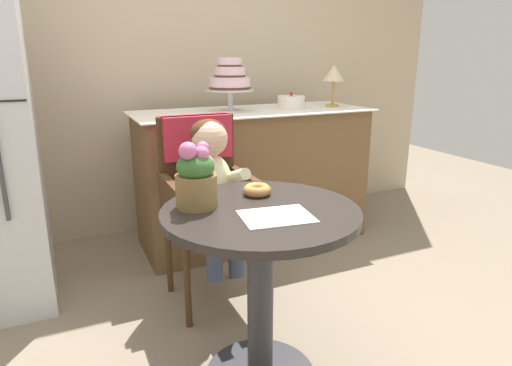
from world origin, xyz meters
TOP-DOWN VIEW (x-y plane):
  - back_wall at (0.00, 1.85)m, footprint 4.80×0.10m
  - cafe_table at (0.00, 0.00)m, footprint 0.72×0.72m
  - wicker_chair at (0.02, 0.73)m, footprint 0.42×0.45m
  - seated_child at (0.02, 0.58)m, footprint 0.27×0.32m
  - paper_napkin at (0.01, -0.10)m, footprint 0.26×0.22m
  - donut_front at (0.06, 0.15)m, footprint 0.11×0.11m
  - flower_vase at (-0.20, 0.12)m, footprint 0.15×0.15m
  - display_counter at (0.55, 1.30)m, footprint 1.56×0.62m
  - tiered_cake_stand at (0.39, 1.30)m, footprint 0.30×0.30m
  - round_layer_cake at (0.81, 1.26)m, footprint 0.18×0.18m
  - table_lamp at (1.14, 1.26)m, footprint 0.15×0.15m

SIDE VIEW (x-z plane):
  - display_counter at x=0.55m, z-range 0.00..0.90m
  - cafe_table at x=0.00m, z-range 0.15..0.87m
  - wicker_chair at x=0.02m, z-range 0.16..1.12m
  - seated_child at x=0.02m, z-range 0.31..1.04m
  - paper_napkin at x=0.01m, z-range 0.72..0.72m
  - donut_front at x=0.06m, z-range 0.72..0.76m
  - flower_vase at x=-0.20m, z-range 0.72..0.96m
  - round_layer_cake at x=0.81m, z-range 0.89..1.00m
  - tiered_cake_stand at x=0.39m, z-range 0.93..1.27m
  - table_lamp at x=1.14m, z-range 0.97..1.26m
  - back_wall at x=0.00m, z-range 0.00..2.70m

